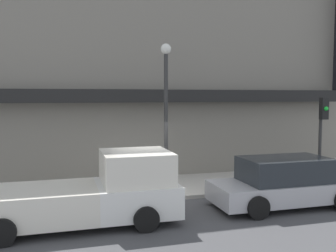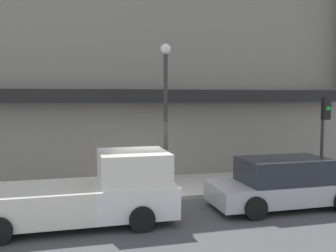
{
  "view_description": "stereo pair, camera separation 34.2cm",
  "coord_description": "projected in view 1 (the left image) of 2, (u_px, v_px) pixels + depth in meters",
  "views": [
    {
      "loc": [
        -2.81,
        -11.36,
        3.37
      ],
      "look_at": [
        0.83,
        1.29,
        2.32
      ],
      "focal_mm": 40.0,
      "sensor_mm": 36.0,
      "label": 1
    },
    {
      "loc": [
        -2.49,
        -11.45,
        3.37
      ],
      "look_at": [
        0.83,
        1.29,
        2.32
      ],
      "focal_mm": 40.0,
      "sensor_mm": 36.0,
      "label": 2
    }
  ],
  "objects": [
    {
      "name": "traffic_light",
      "position": [
        322.0,
        124.0,
        13.8
      ],
      "size": [
        0.28,
        0.42,
        3.2
      ],
      "color": "#2D2D2D",
      "rests_on": "sidewalk"
    },
    {
      "name": "pickup_truck",
      "position": [
        90.0,
        194.0,
        9.83
      ],
      "size": [
        5.35,
        2.18,
        1.88
      ],
      "rotation": [
        0.0,
        0.0,
        -0.03
      ],
      "color": "white",
      "rests_on": "ground"
    },
    {
      "name": "building",
      "position": [
        128.0,
        46.0,
        16.01
      ],
      "size": [
        19.8,
        3.8,
        11.06
      ],
      "color": "gray",
      "rests_on": "ground"
    },
    {
      "name": "fire_hydrant",
      "position": [
        142.0,
        182.0,
        12.67
      ],
      "size": [
        0.21,
        0.21,
        0.68
      ],
      "color": "#196633",
      "rests_on": "sidewalk"
    },
    {
      "name": "ground_plane",
      "position": [
        154.0,
        202.0,
        11.93
      ],
      "size": [
        80.0,
        80.0,
        0.0
      ],
      "primitive_type": "plane",
      "color": "#424244"
    },
    {
      "name": "parked_car",
      "position": [
        285.0,
        183.0,
        11.44
      ],
      "size": [
        4.54,
        1.98,
        1.5
      ],
      "rotation": [
        0.0,
        0.0,
        0.0
      ],
      "color": "#ADADB2",
      "rests_on": "ground"
    },
    {
      "name": "sidewalk",
      "position": [
        144.0,
        188.0,
        13.47
      ],
      "size": [
        36.0,
        3.23,
        0.12
      ],
      "color": "#B7B2A8",
      "rests_on": "ground"
    },
    {
      "name": "street_lamp",
      "position": [
        166.0,
        98.0,
        12.7
      ],
      "size": [
        0.36,
        0.36,
        5.02
      ],
      "color": "#2D2D2D",
      "rests_on": "sidewalk"
    }
  ]
}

